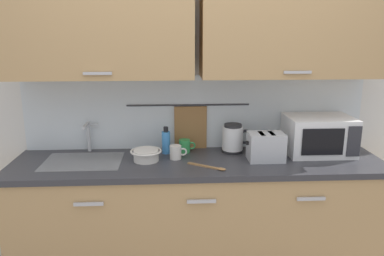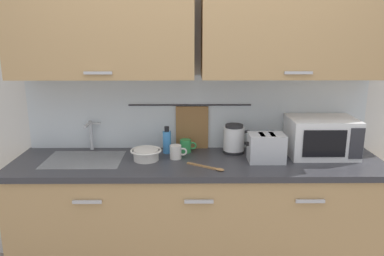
{
  "view_description": "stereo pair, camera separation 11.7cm",
  "coord_description": "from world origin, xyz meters",
  "px_view_note": "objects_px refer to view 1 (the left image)",
  "views": [
    {
      "loc": [
        -0.18,
        -2.17,
        1.76
      ],
      "look_at": [
        -0.04,
        0.33,
        1.12
      ],
      "focal_mm": 35.68,
      "sensor_mm": 36.0,
      "label": 1
    },
    {
      "loc": [
        -0.06,
        -2.17,
        1.76
      ],
      "look_at": [
        -0.04,
        0.33,
        1.12
      ],
      "focal_mm": 35.68,
      "sensor_mm": 36.0,
      "label": 2
    }
  ],
  "objects_px": {
    "mug_by_kettle": "(185,146)",
    "microwave": "(319,135)",
    "mug_near_sink": "(176,152)",
    "electric_kettle": "(233,138)",
    "dish_soap_bottle": "(166,142)",
    "toaster": "(266,147)",
    "mixing_bowl": "(146,155)",
    "wooden_spoon": "(211,167)"
  },
  "relations": [
    {
      "from": "dish_soap_bottle",
      "to": "toaster",
      "type": "relative_size",
      "value": 0.77
    },
    {
      "from": "mug_by_kettle",
      "to": "wooden_spoon",
      "type": "xyz_separation_m",
      "value": [
        0.16,
        -0.34,
        -0.04
      ]
    },
    {
      "from": "microwave",
      "to": "dish_soap_bottle",
      "type": "height_order",
      "value": "microwave"
    },
    {
      "from": "mixing_bowl",
      "to": "mug_near_sink",
      "type": "bearing_deg",
      "value": 8.71
    },
    {
      "from": "electric_kettle",
      "to": "mug_near_sink",
      "type": "relative_size",
      "value": 1.89
    },
    {
      "from": "mug_near_sink",
      "to": "mixing_bowl",
      "type": "relative_size",
      "value": 0.56
    },
    {
      "from": "mug_near_sink",
      "to": "mixing_bowl",
      "type": "height_order",
      "value": "mug_near_sink"
    },
    {
      "from": "toaster",
      "to": "dish_soap_bottle",
      "type": "bearing_deg",
      "value": 164.45
    },
    {
      "from": "microwave",
      "to": "mug_by_kettle",
      "type": "height_order",
      "value": "microwave"
    },
    {
      "from": "microwave",
      "to": "wooden_spoon",
      "type": "xyz_separation_m",
      "value": [
        -0.8,
        -0.27,
        -0.13
      ]
    },
    {
      "from": "electric_kettle",
      "to": "toaster",
      "type": "distance_m",
      "value": 0.28
    },
    {
      "from": "mixing_bowl",
      "to": "toaster",
      "type": "xyz_separation_m",
      "value": [
        0.81,
        -0.03,
        0.05
      ]
    },
    {
      "from": "toaster",
      "to": "wooden_spoon",
      "type": "xyz_separation_m",
      "value": [
        -0.39,
        -0.14,
        -0.09
      ]
    },
    {
      "from": "mug_near_sink",
      "to": "toaster",
      "type": "xyz_separation_m",
      "value": [
        0.61,
        -0.06,
        0.05
      ]
    },
    {
      "from": "microwave",
      "to": "mug_near_sink",
      "type": "height_order",
      "value": "microwave"
    },
    {
      "from": "mug_near_sink",
      "to": "toaster",
      "type": "relative_size",
      "value": 0.47
    },
    {
      "from": "mug_near_sink",
      "to": "mug_by_kettle",
      "type": "distance_m",
      "value": 0.16
    },
    {
      "from": "mug_near_sink",
      "to": "mug_by_kettle",
      "type": "bearing_deg",
      "value": 64.65
    },
    {
      "from": "electric_kettle",
      "to": "dish_soap_bottle",
      "type": "bearing_deg",
      "value": -179.13
    },
    {
      "from": "mug_by_kettle",
      "to": "toaster",
      "type": "bearing_deg",
      "value": -20.38
    },
    {
      "from": "dish_soap_bottle",
      "to": "toaster",
      "type": "height_order",
      "value": "dish_soap_bottle"
    },
    {
      "from": "toaster",
      "to": "wooden_spoon",
      "type": "relative_size",
      "value": 1.04
    },
    {
      "from": "mixing_bowl",
      "to": "mug_by_kettle",
      "type": "distance_m",
      "value": 0.32
    },
    {
      "from": "electric_kettle",
      "to": "toaster",
      "type": "bearing_deg",
      "value": -45.63
    },
    {
      "from": "dish_soap_bottle",
      "to": "wooden_spoon",
      "type": "xyz_separation_m",
      "value": [
        0.29,
        -0.33,
        -0.08
      ]
    },
    {
      "from": "dish_soap_bottle",
      "to": "mug_near_sink",
      "type": "height_order",
      "value": "dish_soap_bottle"
    },
    {
      "from": "dish_soap_bottle",
      "to": "toaster",
      "type": "bearing_deg",
      "value": -15.55
    },
    {
      "from": "electric_kettle",
      "to": "mug_near_sink",
      "type": "xyz_separation_m",
      "value": [
        -0.42,
        -0.14,
        -0.05
      ]
    },
    {
      "from": "toaster",
      "to": "mug_by_kettle",
      "type": "relative_size",
      "value": 2.13
    },
    {
      "from": "microwave",
      "to": "wooden_spoon",
      "type": "height_order",
      "value": "microwave"
    },
    {
      "from": "dish_soap_bottle",
      "to": "toaster",
      "type": "distance_m",
      "value": 0.71
    },
    {
      "from": "microwave",
      "to": "mixing_bowl",
      "type": "bearing_deg",
      "value": -175.25
    },
    {
      "from": "dish_soap_bottle",
      "to": "mug_near_sink",
      "type": "distance_m",
      "value": 0.15
    },
    {
      "from": "electric_kettle",
      "to": "mixing_bowl",
      "type": "bearing_deg",
      "value": -164.87
    },
    {
      "from": "toaster",
      "to": "mug_near_sink",
      "type": "bearing_deg",
      "value": 174.43
    },
    {
      "from": "dish_soap_bottle",
      "to": "mixing_bowl",
      "type": "xyz_separation_m",
      "value": [
        -0.13,
        -0.16,
        -0.04
      ]
    },
    {
      "from": "mug_by_kettle",
      "to": "wooden_spoon",
      "type": "relative_size",
      "value": 0.49
    },
    {
      "from": "toaster",
      "to": "mixing_bowl",
      "type": "bearing_deg",
      "value": 178.0
    },
    {
      "from": "toaster",
      "to": "wooden_spoon",
      "type": "height_order",
      "value": "toaster"
    },
    {
      "from": "mug_by_kettle",
      "to": "microwave",
      "type": "bearing_deg",
      "value": -4.29
    },
    {
      "from": "mug_near_sink",
      "to": "microwave",
      "type": "bearing_deg",
      "value": 3.96
    },
    {
      "from": "mug_by_kettle",
      "to": "wooden_spoon",
      "type": "height_order",
      "value": "mug_by_kettle"
    }
  ]
}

